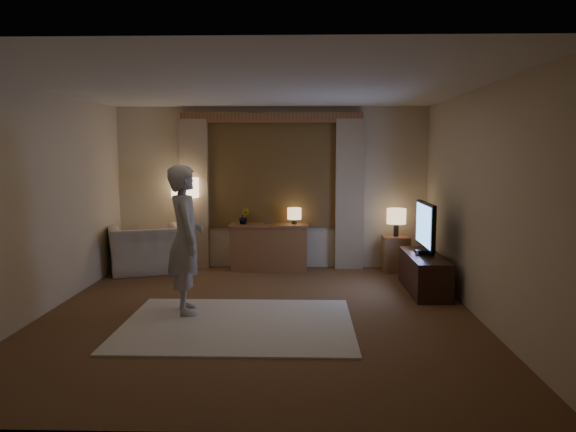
{
  "coord_description": "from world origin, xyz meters",
  "views": [
    {
      "loc": [
        0.52,
        -6.32,
        1.88
      ],
      "look_at": [
        0.32,
        0.6,
        1.09
      ],
      "focal_mm": 35.0,
      "sensor_mm": 36.0,
      "label": 1
    }
  ],
  "objects_px": {
    "sideboard": "(269,248)",
    "side_table": "(396,254)",
    "tv_stand": "(424,273)",
    "person": "(185,239)",
    "armchair": "(147,248)"
  },
  "relations": [
    {
      "from": "sideboard",
      "to": "side_table",
      "type": "relative_size",
      "value": 2.14
    },
    {
      "from": "tv_stand",
      "to": "person",
      "type": "xyz_separation_m",
      "value": [
        -3.0,
        -1.13,
        0.63
      ]
    },
    {
      "from": "side_table",
      "to": "tv_stand",
      "type": "distance_m",
      "value": 1.29
    },
    {
      "from": "side_table",
      "to": "tv_stand",
      "type": "relative_size",
      "value": 0.4
    },
    {
      "from": "armchair",
      "to": "tv_stand",
      "type": "bearing_deg",
      "value": 143.09
    },
    {
      "from": "side_table",
      "to": "person",
      "type": "bearing_deg",
      "value": -139.45
    },
    {
      "from": "tv_stand",
      "to": "person",
      "type": "distance_m",
      "value": 3.26
    },
    {
      "from": "armchair",
      "to": "tv_stand",
      "type": "relative_size",
      "value": 0.82
    },
    {
      "from": "sideboard",
      "to": "side_table",
      "type": "height_order",
      "value": "sideboard"
    },
    {
      "from": "side_table",
      "to": "tv_stand",
      "type": "bearing_deg",
      "value": -81.99
    },
    {
      "from": "side_table",
      "to": "person",
      "type": "relative_size",
      "value": 0.33
    },
    {
      "from": "side_table",
      "to": "armchair",
      "type": "bearing_deg",
      "value": -177.83
    },
    {
      "from": "armchair",
      "to": "side_table",
      "type": "xyz_separation_m",
      "value": [
        3.92,
        0.15,
        -0.09
      ]
    },
    {
      "from": "person",
      "to": "armchair",
      "type": "bearing_deg",
      "value": 8.76
    },
    {
      "from": "armchair",
      "to": "side_table",
      "type": "height_order",
      "value": "armchair"
    }
  ]
}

